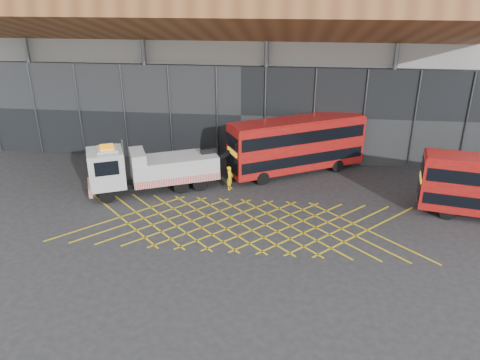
# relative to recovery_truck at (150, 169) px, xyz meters

# --- Properties ---
(ground_plane) EXTENTS (120.00, 120.00, 0.00)m
(ground_plane) POSITION_rel_recovery_truck_xyz_m (3.94, -4.30, -1.77)
(ground_plane) COLOR #252528
(road_markings) EXTENTS (23.16, 7.16, 0.01)m
(road_markings) POSITION_rel_recovery_truck_xyz_m (7.14, -4.30, -1.77)
(road_markings) COLOR gold
(road_markings) RESTS_ON ground_plane
(construction_building) EXTENTS (55.00, 23.97, 18.00)m
(construction_building) POSITION_rel_recovery_truck_xyz_m (5.87, 14.09, 7.20)
(construction_building) COLOR #999993
(construction_building) RESTS_ON ground_plane
(recovery_truck) EXTENTS (10.63, 6.19, 3.84)m
(recovery_truck) POSITION_rel_recovery_truck_xyz_m (0.00, 0.00, 0.00)
(recovery_truck) COLOR black
(recovery_truck) RESTS_ON ground_plane
(bus_towed) EXTENTS (10.87, 7.54, 4.49)m
(bus_towed) POSITION_rel_recovery_truck_xyz_m (10.64, 4.69, 0.72)
(bus_towed) COLOR #9E0F0C
(bus_towed) RESTS_ON ground_plane
(worker) EXTENTS (0.55, 0.73, 1.80)m
(worker) POSITION_rel_recovery_truck_xyz_m (5.77, 0.95, -0.87)
(worker) COLOR yellow
(worker) RESTS_ON ground_plane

